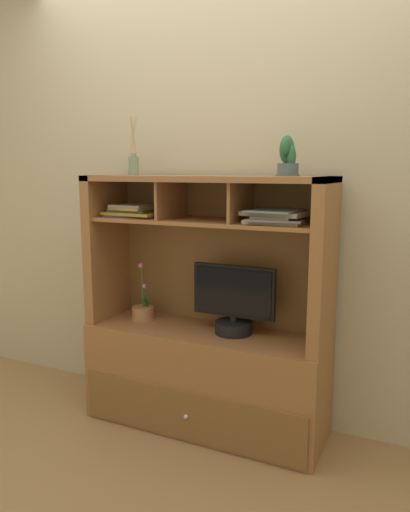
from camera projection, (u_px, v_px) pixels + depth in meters
The scene contains 9 objects.
floor_plane at pixel (205, 425), 2.76m from camera, with size 6.00×6.00×0.02m, color #977147.
back_wall at pixel (224, 172), 2.73m from camera, with size 6.00×0.02×2.80m, color tan.
media_console at pixel (206, 349), 2.69m from camera, with size 1.32×0.46×1.38m.
tv_monitor at pixel (234, 305), 2.58m from camera, with size 0.45×0.20×0.37m.
potted_orchid at pixel (143, 311), 2.86m from camera, with size 0.14×0.14×0.33m.
magazine_stack_left at pixel (275, 217), 2.34m from camera, with size 0.32×0.28×0.07m.
magazine_stack_centre at pixel (135, 211), 2.72m from camera, with size 0.34×0.28×0.07m.
diffuser_bottle at pixel (134, 165), 2.68m from camera, with size 0.06×0.06×0.32m.
potted_succulent at pixel (288, 159), 2.35m from camera, with size 0.12×0.12×0.19m.
Camera 1 is at (1.10, -2.30, 1.41)m, focal length 34.27 mm.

